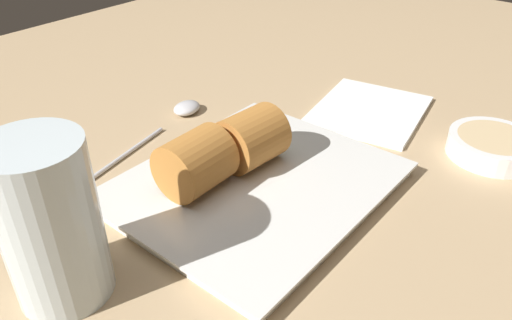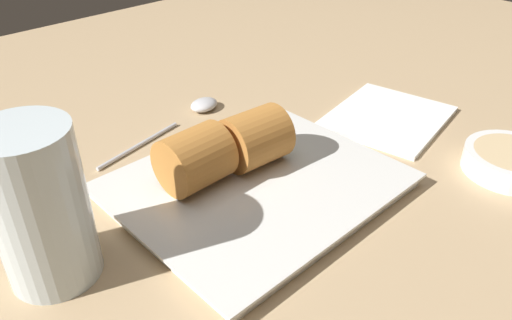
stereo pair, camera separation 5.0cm
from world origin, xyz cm
name	(u,v)px [view 1 (the left image)]	position (x,y,z in cm)	size (l,w,h in cm)	color
table_surface	(281,199)	(0.00, 0.00, 1.00)	(180.00, 140.00, 2.00)	tan
serving_plate	(256,186)	(1.62, -2.04, 2.76)	(27.05, 22.94, 1.50)	silver
roll_front_left	(199,161)	(5.97, -5.68, 6.47)	(7.37, 6.05, 5.94)	#B77533
roll_front_right	(254,137)	(-1.01, -4.52, 6.47)	(7.54, 6.42, 5.94)	#B77533
dipping_bowl_near	(493,145)	(-21.09, 14.31, 3.33)	(9.96, 9.96, 2.44)	white
spoon	(179,114)	(-4.51, -20.11, 2.64)	(20.25, 5.87, 1.41)	silver
napkin	(369,110)	(-21.76, -1.73, 2.30)	(17.70, 15.81, 0.60)	white
drinking_glass	(50,223)	(21.52, -5.33, 8.84)	(7.43, 7.43, 13.69)	silver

